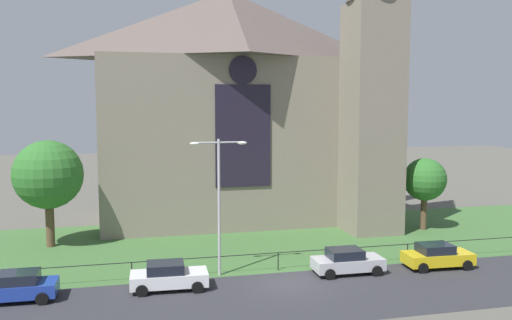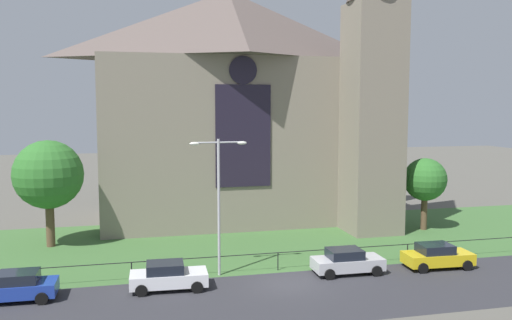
% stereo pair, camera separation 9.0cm
% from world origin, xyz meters
% --- Properties ---
extents(ground, '(160.00, 160.00, 0.00)m').
position_xyz_m(ground, '(0.00, 10.00, 0.00)').
color(ground, '#56544C').
extents(road_asphalt, '(120.00, 8.00, 0.01)m').
position_xyz_m(road_asphalt, '(0.00, -2.00, 0.00)').
color(road_asphalt, '#2D2D33').
rests_on(road_asphalt, ground).
extents(grass_verge, '(120.00, 20.00, 0.01)m').
position_xyz_m(grass_verge, '(0.00, 8.00, 0.00)').
color(grass_verge, '#3D6633').
rests_on(grass_verge, ground).
extents(church_building, '(23.20, 16.20, 26.00)m').
position_xyz_m(church_building, '(0.90, 18.09, 10.27)').
color(church_building, gray).
rests_on(church_building, ground).
extents(iron_railing, '(35.06, 0.07, 1.13)m').
position_xyz_m(iron_railing, '(0.13, 2.50, 0.98)').
color(iron_railing, black).
rests_on(iron_railing, ground).
extents(tree_right_far, '(3.46, 3.46, 5.85)m').
position_xyz_m(tree_right_far, '(14.66, 10.27, 4.08)').
color(tree_right_far, brown).
rests_on(tree_right_far, ground).
extents(tree_left_far, '(4.88, 4.88, 7.65)m').
position_xyz_m(tree_left_far, '(-14.22, 11.72, 5.17)').
color(tree_left_far, brown).
rests_on(tree_left_far, ground).
extents(streetlamp_near, '(3.37, 0.26, 8.13)m').
position_xyz_m(streetlamp_near, '(-3.53, 2.40, 5.18)').
color(streetlamp_near, '#B2B2B7').
rests_on(streetlamp_near, ground).
extents(parked_car_blue, '(4.23, 2.09, 1.51)m').
position_xyz_m(parked_car_blue, '(-14.50, 0.67, 0.74)').
color(parked_car_blue, '#1E3899').
rests_on(parked_car_blue, ground).
extents(parked_car_white, '(4.28, 2.18, 1.51)m').
position_xyz_m(parked_car_white, '(-6.69, 0.60, 0.74)').
color(parked_car_white, silver).
rests_on(parked_car_white, ground).
extents(parked_car_silver, '(4.23, 2.08, 1.51)m').
position_xyz_m(parked_car_silver, '(4.00, 0.95, 0.74)').
color(parked_car_silver, '#B7B7BC').
rests_on(parked_car_silver, ground).
extents(parked_car_yellow, '(4.28, 2.18, 1.51)m').
position_xyz_m(parked_car_yellow, '(9.92, 0.72, 0.74)').
color(parked_car_yellow, gold).
rests_on(parked_car_yellow, ground).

